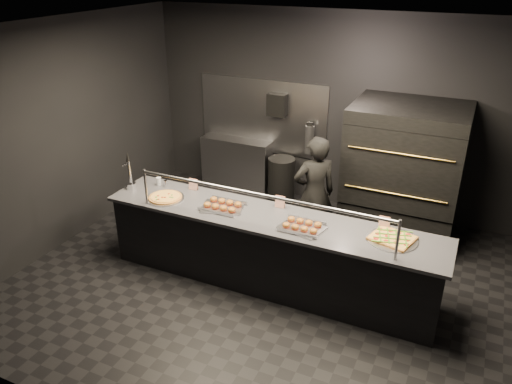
# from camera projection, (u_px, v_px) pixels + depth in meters

# --- Properties ---
(room) EXTENTS (6.04, 6.00, 3.00)m
(room) POSITION_uv_depth(u_px,v_px,m) (270.00, 169.00, 5.60)
(room) COLOR black
(room) RESTS_ON ground
(service_counter) EXTENTS (4.10, 0.78, 1.37)m
(service_counter) POSITION_uv_depth(u_px,v_px,m) (269.00, 250.00, 5.99)
(service_counter) COLOR black
(service_counter) RESTS_ON ground
(pizza_oven) EXTENTS (1.50, 1.23, 1.91)m
(pizza_oven) POSITION_uv_depth(u_px,v_px,m) (403.00, 172.00, 6.88)
(pizza_oven) COLOR black
(pizza_oven) RESTS_ON ground
(prep_shelf) EXTENTS (1.20, 0.35, 0.90)m
(prep_shelf) POSITION_uv_depth(u_px,v_px,m) (237.00, 164.00, 8.51)
(prep_shelf) COLOR #99999E
(prep_shelf) RESTS_ON ground
(towel_dispenser) EXTENTS (0.30, 0.20, 0.35)m
(towel_dispenser) POSITION_uv_depth(u_px,v_px,m) (277.00, 105.00, 7.83)
(towel_dispenser) COLOR black
(towel_dispenser) RESTS_ON room
(fire_extinguisher) EXTENTS (0.14, 0.14, 0.51)m
(fire_extinguisher) POSITION_uv_depth(u_px,v_px,m) (309.00, 139.00, 7.84)
(fire_extinguisher) COLOR #B2B2B7
(fire_extinguisher) RESTS_ON room
(beer_tap) EXTENTS (0.13, 0.19, 0.51)m
(beer_tap) POSITION_uv_depth(u_px,v_px,m) (130.00, 178.00, 6.45)
(beer_tap) COLOR silver
(beer_tap) RESTS_ON service_counter
(round_pizza) EXTENTS (0.48, 0.48, 0.03)m
(round_pizza) POSITION_uv_depth(u_px,v_px,m) (165.00, 197.00, 6.23)
(round_pizza) COLOR silver
(round_pizza) RESTS_ON service_counter
(slider_tray_a) EXTENTS (0.56, 0.47, 0.08)m
(slider_tray_a) POSITION_uv_depth(u_px,v_px,m) (223.00, 206.00, 5.99)
(slider_tray_a) COLOR silver
(slider_tray_a) RESTS_ON service_counter
(slider_tray_b) EXTENTS (0.53, 0.44, 0.07)m
(slider_tray_b) POSITION_uv_depth(u_px,v_px,m) (302.00, 226.00, 5.54)
(slider_tray_b) COLOR silver
(slider_tray_b) RESTS_ON service_counter
(square_pizza) EXTENTS (0.54, 0.54, 0.05)m
(square_pizza) POSITION_uv_depth(u_px,v_px,m) (392.00, 238.00, 5.32)
(square_pizza) COLOR silver
(square_pizza) RESTS_ON service_counter
(condiment_jar) EXTENTS (0.17, 0.07, 0.11)m
(condiment_jar) POSITION_uv_depth(u_px,v_px,m) (161.00, 182.00, 6.57)
(condiment_jar) COLOR silver
(condiment_jar) RESTS_ON service_counter
(tent_cards) EXTENTS (2.58, 0.04, 0.15)m
(tent_cards) POSITION_uv_depth(u_px,v_px,m) (281.00, 202.00, 5.98)
(tent_cards) COLOR white
(tent_cards) RESTS_ON service_counter
(trash_bin) EXTENTS (0.44, 0.44, 0.73)m
(trash_bin) POSITION_uv_depth(u_px,v_px,m) (281.00, 179.00, 8.14)
(trash_bin) COLOR black
(trash_bin) RESTS_ON ground
(worker) EXTENTS (0.70, 0.67, 1.60)m
(worker) POSITION_uv_depth(u_px,v_px,m) (314.00, 194.00, 6.63)
(worker) COLOR black
(worker) RESTS_ON ground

